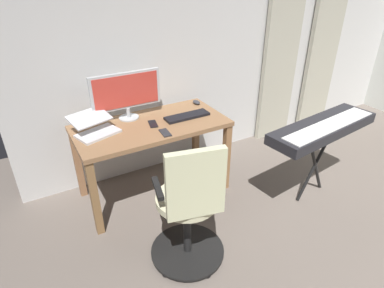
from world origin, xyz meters
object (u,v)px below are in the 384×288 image
office_chair (190,211)px  cell_phone_by_monitor (165,133)px  computer_mouse (196,102)px  piano_keyboard (323,129)px  desk (152,134)px  computer_keyboard (187,116)px  laptop (95,128)px  cell_phone_face_up (153,124)px  computer_monitor (126,92)px

office_chair → cell_phone_by_monitor: office_chair is taller
computer_mouse → piano_keyboard: size_ratio=0.09×
desk → piano_keyboard: piano_keyboard is taller
computer_keyboard → laptop: laptop is taller
office_chair → computer_keyboard: office_chair is taller
desk → cell_phone_by_monitor: 0.25m
desk → cell_phone_face_up: 0.11m
cell_phone_by_monitor → piano_keyboard: (-1.25, 0.56, -0.03)m
computer_mouse → cell_phone_face_up: 0.61m
cell_phone_face_up → computer_monitor: bearing=-47.1°
laptop → piano_keyboard: laptop is taller
computer_mouse → computer_monitor: bearing=-0.9°
computer_monitor → cell_phone_by_monitor: bearing=109.6°
desk → piano_keyboard: 1.51m
computer_monitor → cell_phone_by_monitor: size_ratio=4.39×
computer_monitor → computer_mouse: size_ratio=6.32×
office_chair → piano_keyboard: size_ratio=0.89×
desk → cell_phone_by_monitor: cell_phone_by_monitor is taller
computer_monitor → cell_phone_by_monitor: 0.53m
office_chair → computer_mouse: 1.36m
desk → computer_keyboard: 0.36m
office_chair → computer_keyboard: bearing=75.1°
computer_mouse → piano_keyboard: bearing=125.4°
laptop → cell_phone_by_monitor: bearing=132.7°
computer_keyboard → laptop: 0.82m
computer_monitor → cell_phone_by_monitor: computer_monitor is taller
desk → laptop: 0.50m
cell_phone_by_monitor → cell_phone_face_up: size_ratio=1.00×
computer_mouse → cell_phone_by_monitor: (0.55, 0.43, -0.01)m
desk → computer_keyboard: (-0.34, 0.04, 0.11)m
computer_mouse → cell_phone_face_up: bearing=21.3°
laptop → cell_phone_face_up: bearing=153.0°
laptop → cell_phone_by_monitor: size_ratio=2.83×
desk → office_chair: size_ratio=1.29×
cell_phone_face_up → piano_keyboard: piano_keyboard is taller
computer_mouse → cell_phone_by_monitor: size_ratio=0.69×
cell_phone_by_monitor → computer_keyboard: bearing=-143.6°
computer_keyboard → cell_phone_face_up: size_ratio=2.92×
piano_keyboard → laptop: bearing=-32.5°
computer_keyboard → computer_mouse: bearing=-134.9°
cell_phone_by_monitor → computer_mouse: bearing=-137.1°
desk → piano_keyboard: (-1.29, 0.79, 0.07)m
office_chair → desk: bearing=95.3°
office_chair → computer_mouse: size_ratio=10.39×
desk → computer_mouse: size_ratio=13.37×
computer_monitor → cell_phone_face_up: computer_monitor is taller
laptop → computer_mouse: 1.06m
computer_monitor → cell_phone_by_monitor: (-0.16, 0.44, -0.24)m
computer_keyboard → laptop: (0.82, -0.10, 0.04)m
desk → laptop: (0.47, -0.06, 0.15)m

